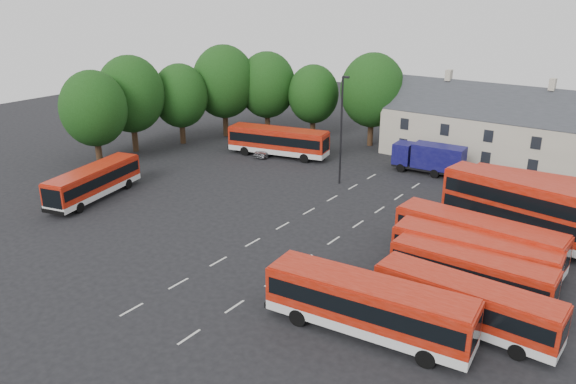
# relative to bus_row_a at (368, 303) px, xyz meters

# --- Properties ---
(ground) EXTENTS (140.00, 140.00, 0.00)m
(ground) POSITION_rel_bus_row_a_xyz_m (-13.15, 7.79, -2.05)
(ground) COLOR black
(ground) RESTS_ON ground
(lane_markings) EXTENTS (5.15, 33.80, 0.01)m
(lane_markings) POSITION_rel_bus_row_a_xyz_m (-10.65, 9.79, -2.04)
(lane_markings) COLOR beige
(lane_markings) RESTS_ON ground
(treeline) EXTENTS (29.92, 32.59, 12.01)m
(treeline) POSITION_rel_bus_row_a_xyz_m (-33.89, 27.16, 4.64)
(treeline) COLOR black
(treeline) RESTS_ON ground
(terrace_houses) EXTENTS (35.70, 7.13, 10.06)m
(terrace_houses) POSITION_rel_bus_row_a_xyz_m (0.85, 37.79, 1.82)
(terrace_houses) COLOR beige
(terrace_houses) RESTS_ON ground
(bus_row_a) EXTENTS (12.24, 3.86, 3.40)m
(bus_row_a) POSITION_rel_bus_row_a_xyz_m (0.00, 0.00, 0.00)
(bus_row_a) COLOR silver
(bus_row_a) RESTS_ON ground
(bus_row_b) EXTENTS (10.80, 2.82, 3.03)m
(bus_row_b) POSITION_rel_bus_row_a_xyz_m (4.31, 3.80, -0.22)
(bus_row_b) COLOR silver
(bus_row_b) RESTS_ON ground
(bus_row_c) EXTENTS (10.30, 2.43, 2.91)m
(bus_row_c) POSITION_rel_bus_row_a_xyz_m (3.30, 7.77, -0.30)
(bus_row_c) COLOR silver
(bus_row_c) RESTS_ON ground
(bus_row_d) EXTENTS (11.08, 3.11, 3.10)m
(bus_row_d) POSITION_rel_bus_row_a_xyz_m (2.73, 10.10, -0.18)
(bus_row_d) COLOR silver
(bus_row_d) RESTS_ON ground
(bus_row_e) EXTENTS (12.01, 3.39, 3.36)m
(bus_row_e) POSITION_rel_bus_row_a_xyz_m (2.17, 12.61, -0.03)
(bus_row_e) COLOR silver
(bus_row_e) RESTS_ON ground
(bus_dd_south) EXTENTS (12.53, 4.53, 5.02)m
(bus_dd_south) POSITION_rel_bus_row_a_xyz_m (3.68, 18.36, 0.82)
(bus_dd_south) COLOR silver
(bus_dd_south) RESTS_ON ground
(bus_dd_north) EXTENTS (11.19, 3.28, 4.53)m
(bus_dd_north) POSITION_rel_bus_row_a_xyz_m (4.27, 21.74, 0.53)
(bus_dd_north) COLOR silver
(bus_dd_north) RESTS_ON ground
(bus_west) EXTENTS (4.89, 11.03, 3.04)m
(bus_west) POSITION_rel_bus_row_a_xyz_m (-31.41, 4.75, -0.22)
(bus_west) COLOR silver
(bus_west) RESTS_ON ground
(bus_north) EXTENTS (12.19, 5.16, 3.36)m
(bus_north) POSITION_rel_bus_row_a_xyz_m (-25.66, 26.10, -0.03)
(bus_north) COLOR silver
(bus_north) RESTS_ON ground
(box_truck) EXTENTS (7.59, 2.78, 3.27)m
(box_truck) POSITION_rel_bus_row_a_xyz_m (-8.64, 30.20, -0.21)
(box_truck) COLOR black
(box_truck) RESTS_ON ground
(silver_car) EXTENTS (2.25, 4.35, 1.41)m
(silver_car) POSITION_rel_bus_row_a_xyz_m (-27.03, 25.61, -1.34)
(silver_car) COLOR #96989D
(silver_car) RESTS_ON ground
(lamppost) EXTENTS (0.75, 0.29, 10.90)m
(lamppost) POSITION_rel_bus_row_a_xyz_m (-14.76, 21.90, 3.77)
(lamppost) COLOR black
(lamppost) RESTS_ON ground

